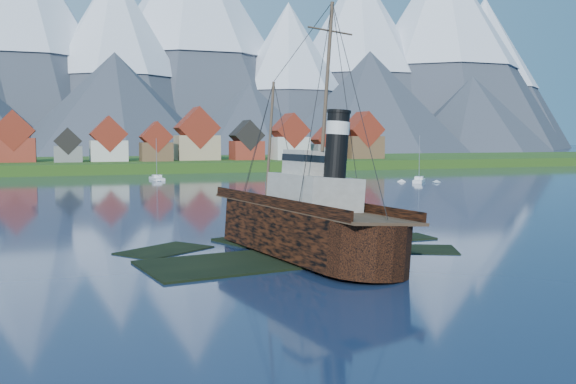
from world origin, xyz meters
name	(u,v)px	position (x,y,z in m)	size (l,w,h in m)	color
ground	(280,256)	(0.00, 0.00, 0.00)	(1400.00, 1400.00, 0.00)	#172540
shoal	(290,254)	(1.78, 2.15, -0.35)	(31.71, 21.24, 1.14)	black
shore_bank	(111,168)	(0.00, 170.00, 0.00)	(600.00, 80.00, 3.20)	#254814
seawall	(123,174)	(0.00, 132.00, 0.00)	(600.00, 2.50, 2.00)	#3F3D38
mountains	(73,36)	(-0.79, 481.26, 89.34)	(965.00, 340.00, 205.00)	#2D333D
tugboat_wreck	(296,221)	(1.80, 0.87, 2.85)	(6.62, 28.51, 22.59)	black
sailboat_d	(419,181)	(60.75, 75.88, 0.26)	(6.67, 7.78, 11.25)	silver
sailboat_e	(157,179)	(5.28, 104.77, 0.23)	(2.60, 9.17, 10.54)	silver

